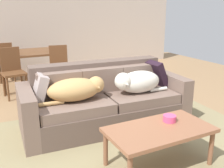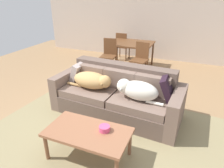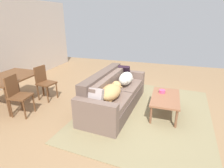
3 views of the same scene
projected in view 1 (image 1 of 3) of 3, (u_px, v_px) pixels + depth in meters
name	position (u px, v px, depth m)	size (l,w,h in m)	color
ground_plane	(106.00, 134.00, 3.59)	(10.00, 10.00, 0.00)	#9A7650
back_partition	(36.00, 19.00, 6.63)	(8.00, 0.12, 2.70)	beige
area_rug	(133.00, 149.00, 3.20)	(3.59, 2.85, 0.01)	#8F815A
couch	(104.00, 102.00, 3.80)	(2.37, 1.07, 0.88)	brown
dog_on_left_cushion	(77.00, 89.00, 3.44)	(0.88, 0.44, 0.30)	tan
dog_on_right_cushion	(137.00, 82.00, 3.72)	(0.80, 0.36, 0.32)	silver
throw_pillow_by_left_arm	(39.00, 88.00, 3.43)	(0.12, 0.37, 0.37)	#B1A19C
throw_pillow_by_right_arm	(156.00, 74.00, 4.10)	(0.10, 0.41, 0.41)	black
coffee_table	(159.00, 132.00, 2.76)	(1.11, 0.60, 0.44)	#965F41
bowl_on_coffee_table	(170.00, 118.00, 2.90)	(0.14, 0.14, 0.07)	#EA4C7F
dining_table	(29.00, 55.00, 5.62)	(1.27, 0.98, 0.74)	brown
dining_chair_near_left	(13.00, 70.00, 4.96)	(0.44, 0.44, 0.93)	brown
dining_chair_near_right	(60.00, 66.00, 5.34)	(0.45, 0.45, 0.91)	brown
dining_chair_far_left	(4.00, 60.00, 5.96)	(0.40, 0.40, 0.90)	brown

